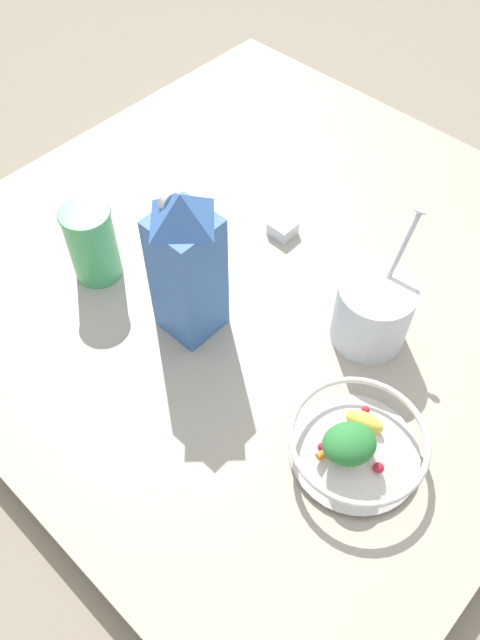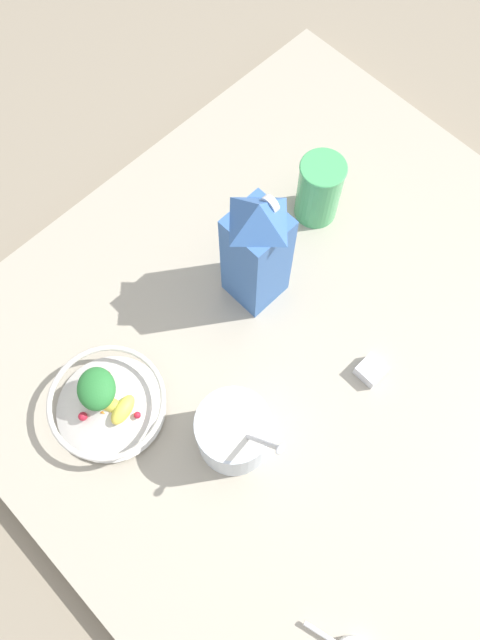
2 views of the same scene
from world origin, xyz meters
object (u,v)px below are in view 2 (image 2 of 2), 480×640
at_px(milk_carton, 257,251).
at_px(spice_jar, 371,371).
at_px(fruit_bowl, 108,403).
at_px(yogurt_tub, 233,431).
at_px(drinking_cup, 319,189).

distance_m(milk_carton, spice_jar, 0.31).
bearing_deg(fruit_bowl, yogurt_tub, -148.57).
xyz_separation_m(yogurt_tub, spice_jar, (-0.09, -0.27, -0.06)).
bearing_deg(spice_jar, yogurt_tub, 71.66).
height_order(milk_carton, spice_jar, milk_carton).
bearing_deg(milk_carton, drinking_cup, -80.17).
distance_m(fruit_bowl, milk_carton, 0.38).
relative_size(yogurt_tub, drinking_cup, 1.51).
bearing_deg(milk_carton, fruit_bowl, 88.51).
bearing_deg(drinking_cup, spice_jar, 149.31).
relative_size(yogurt_tub, spice_jar, 5.02).
bearing_deg(fruit_bowl, drinking_cup, -87.24).
relative_size(drinking_cup, spice_jar, 3.32).
relative_size(fruit_bowl, milk_carton, 0.70).
xyz_separation_m(milk_carton, spice_jar, (-0.28, -0.03, -0.14)).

